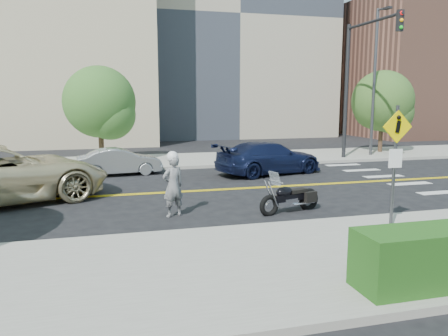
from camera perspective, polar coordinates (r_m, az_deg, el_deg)
name	(u,v)px	position (r m, az deg, el deg)	size (l,w,h in m)	color
ground_plane	(180,192)	(15.76, -5.81, -3.12)	(120.00, 120.00, 0.00)	black
sidewalk_near	(240,266)	(8.70, 2.16, -12.73)	(60.00, 5.00, 0.15)	#9E9B91
sidewalk_far	(157,161)	(23.07, -8.75, 0.87)	(60.00, 5.00, 0.15)	#9E9B91
building_mid	(219,27)	(43.04, -0.69, 17.96)	(18.00, 14.00, 20.00)	#A39984
building_right	(423,69)	(45.31, 24.55, 11.63)	(14.00, 12.00, 12.00)	#8C5947
lamp_post	(374,83)	(26.06, 19.01, 10.40)	(0.16, 0.16, 8.00)	#4C4C51
traffic_light	(356,72)	(23.81, 16.92, 11.93)	(0.28, 4.50, 7.00)	black
pedestrian_sign	(395,156)	(11.15, 21.45, 1.50)	(0.78, 0.08, 3.00)	#4C4C51
motorcyclist	(173,184)	(12.33, -6.68, -2.11)	(0.75, 0.62, 1.87)	#B4B3B8
motorcycle	(290,191)	(12.93, 8.66, -3.00)	(2.07, 0.63, 1.26)	black
parked_car_silver	(120,162)	(19.62, -13.46, 0.82)	(1.25, 3.58, 1.18)	#93969A
parked_car_blue	(269,158)	(19.45, 5.90, 1.33)	(2.01, 4.93, 1.43)	#161E42
tree_far_a	(99,102)	(23.27, -15.96, 8.29)	(3.63, 3.63, 4.97)	#382619
tree_far_b	(383,101)	(27.83, 20.00, 8.21)	(3.60, 3.60, 4.98)	#382619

